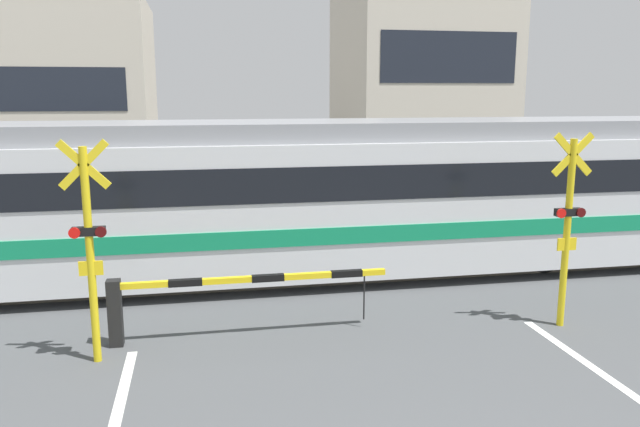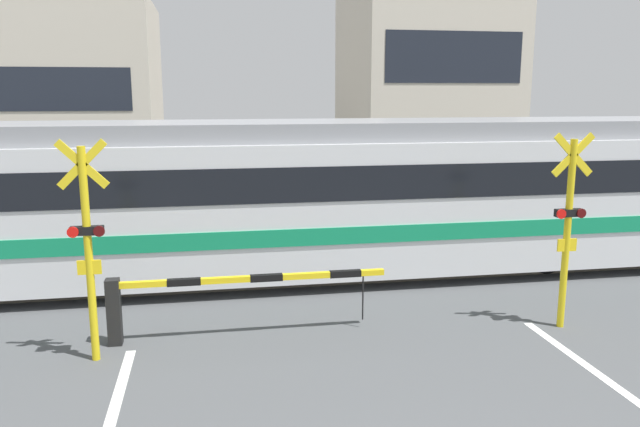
# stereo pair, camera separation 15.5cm
# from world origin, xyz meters

# --- Properties ---
(rail_track_near) EXTENTS (50.00, 0.10, 0.08)m
(rail_track_near) POSITION_xyz_m (0.00, 8.69, 0.04)
(rail_track_near) COLOR #6B6051
(rail_track_near) RESTS_ON ground_plane
(rail_track_far) EXTENTS (50.00, 0.10, 0.08)m
(rail_track_far) POSITION_xyz_m (0.00, 10.13, 0.04)
(rail_track_far) COLOR #6B6051
(rail_track_far) RESTS_ON ground_plane
(commuter_train) EXTENTS (19.56, 2.70, 3.16)m
(commuter_train) POSITION_xyz_m (-1.10, 9.41, 1.69)
(commuter_train) COLOR silver
(commuter_train) RESTS_ON ground_plane
(crossing_barrier_near) EXTENTS (4.25, 0.20, 1.02)m
(crossing_barrier_near) POSITION_xyz_m (-2.20, 6.39, 0.73)
(crossing_barrier_near) COLOR black
(crossing_barrier_near) RESTS_ON ground_plane
(crossing_barrier_far) EXTENTS (4.25, 0.20, 1.02)m
(crossing_barrier_far) POSITION_xyz_m (2.20, 12.32, 0.73)
(crossing_barrier_far) COLOR black
(crossing_barrier_far) RESTS_ON ground_plane
(crossing_signal_left) EXTENTS (0.68, 0.15, 3.12)m
(crossing_signal_left) POSITION_xyz_m (-3.59, 5.87, 1.72)
(crossing_signal_left) COLOR yellow
(crossing_signal_left) RESTS_ON ground_plane
(crossing_signal_right) EXTENTS (0.68, 0.15, 3.12)m
(crossing_signal_right) POSITION_xyz_m (3.59, 5.87, 1.72)
(crossing_signal_right) COLOR yellow
(crossing_signal_right) RESTS_ON ground_plane
(pedestrian) EXTENTS (0.38, 0.23, 1.79)m
(pedestrian) POSITION_xyz_m (-0.04, 14.24, 1.04)
(pedestrian) COLOR brown
(pedestrian) RESTS_ON ground_plane
(building_left_of_street) EXTENTS (7.13, 6.27, 6.93)m
(building_left_of_street) POSITION_xyz_m (-7.30, 21.73, 3.47)
(building_left_of_street) COLOR beige
(building_left_of_street) RESTS_ON ground_plane
(building_right_of_street) EXTENTS (6.04, 6.27, 8.97)m
(building_right_of_street) POSITION_xyz_m (6.76, 21.73, 4.49)
(building_right_of_street) COLOR beige
(building_right_of_street) RESTS_ON ground_plane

